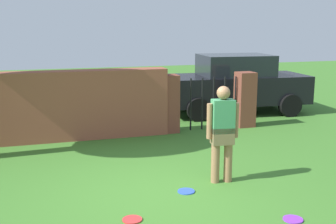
{
  "coord_description": "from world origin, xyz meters",
  "views": [
    {
      "loc": [
        -1.7,
        -6.07,
        2.6
      ],
      "look_at": [
        0.58,
        1.38,
        1.0
      ],
      "focal_mm": 46.06,
      "sensor_mm": 36.0,
      "label": 1
    }
  ],
  "objects_px": {
    "frisbee_purple": "(293,219)",
    "frisbee_red": "(132,220)",
    "person": "(223,130)",
    "car": "(235,84)",
    "frisbee_blue": "(186,191)"
  },
  "relations": [
    {
      "from": "frisbee_purple",
      "to": "frisbee_red",
      "type": "bearing_deg",
      "value": 163.21
    },
    {
      "from": "person",
      "to": "car",
      "type": "relative_size",
      "value": 0.38
    },
    {
      "from": "person",
      "to": "frisbee_red",
      "type": "bearing_deg",
      "value": 35.77
    },
    {
      "from": "frisbee_red",
      "to": "frisbee_purple",
      "type": "bearing_deg",
      "value": -16.79
    },
    {
      "from": "frisbee_red",
      "to": "frisbee_purple",
      "type": "relative_size",
      "value": 1.0
    },
    {
      "from": "car",
      "to": "frisbee_purple",
      "type": "height_order",
      "value": "car"
    },
    {
      "from": "person",
      "to": "frisbee_blue",
      "type": "distance_m",
      "value": 1.16
    },
    {
      "from": "car",
      "to": "frisbee_red",
      "type": "bearing_deg",
      "value": -121.61
    },
    {
      "from": "person",
      "to": "frisbee_purple",
      "type": "relative_size",
      "value": 6.0
    },
    {
      "from": "person",
      "to": "car",
      "type": "height_order",
      "value": "car"
    },
    {
      "from": "frisbee_red",
      "to": "frisbee_blue",
      "type": "xyz_separation_m",
      "value": [
        1.03,
        0.73,
        0.0
      ]
    },
    {
      "from": "frisbee_red",
      "to": "frisbee_purple",
      "type": "height_order",
      "value": "same"
    },
    {
      "from": "person",
      "to": "frisbee_red",
      "type": "height_order",
      "value": "person"
    },
    {
      "from": "frisbee_red",
      "to": "frisbee_blue",
      "type": "height_order",
      "value": "same"
    },
    {
      "from": "frisbee_blue",
      "to": "frisbee_purple",
      "type": "bearing_deg",
      "value": -52.26
    }
  ]
}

